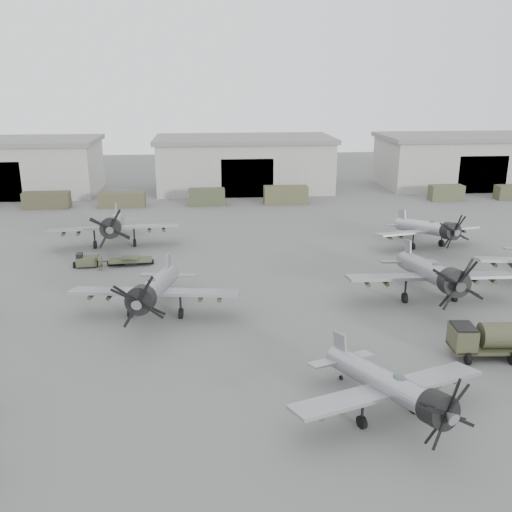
{
  "coord_description": "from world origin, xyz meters",
  "views": [
    {
      "loc": [
        -6.83,
        -32.44,
        17.78
      ],
      "look_at": [
        -2.27,
        16.33,
        2.5
      ],
      "focal_mm": 40.0,
      "sensor_mm": 36.0,
      "label": 1
    }
  ],
  "objects_px": {
    "aircraft_near_1": "(392,387)",
    "aircraft_mid_2": "(432,273)",
    "aircraft_far_1": "(429,229)",
    "fuel_tanker": "(497,338)",
    "aircraft_far_0": "(114,225)",
    "aircraft_mid_1": "(154,289)",
    "tug_trailer": "(104,261)",
    "ground_crew": "(100,261)"
  },
  "relations": [
    {
      "from": "tug_trailer",
      "to": "aircraft_mid_1",
      "type": "bearing_deg",
      "value": -69.42
    },
    {
      "from": "fuel_tanker",
      "to": "ground_crew",
      "type": "xyz_separation_m",
      "value": [
        -29.25,
        20.77,
        -0.46
      ]
    },
    {
      "from": "aircraft_far_1",
      "to": "fuel_tanker",
      "type": "bearing_deg",
      "value": -114.32
    },
    {
      "from": "aircraft_mid_2",
      "to": "aircraft_far_0",
      "type": "xyz_separation_m",
      "value": [
        -28.34,
        18.77,
        0.03
      ]
    },
    {
      "from": "aircraft_far_0",
      "to": "aircraft_far_1",
      "type": "distance_m",
      "value": 34.34
    },
    {
      "from": "aircraft_mid_2",
      "to": "aircraft_far_0",
      "type": "bearing_deg",
      "value": 147.79
    },
    {
      "from": "aircraft_mid_1",
      "to": "fuel_tanker",
      "type": "relative_size",
      "value": 2.06
    },
    {
      "from": "tug_trailer",
      "to": "fuel_tanker",
      "type": "bearing_deg",
      "value": -40.75
    },
    {
      "from": "fuel_tanker",
      "to": "aircraft_far_1",
      "type": "bearing_deg",
      "value": 83.46
    },
    {
      "from": "aircraft_far_1",
      "to": "tug_trailer",
      "type": "xyz_separation_m",
      "value": [
        -34.36,
        -3.12,
        -1.66
      ]
    },
    {
      "from": "aircraft_mid_1",
      "to": "aircraft_far_0",
      "type": "xyz_separation_m",
      "value": [
        -5.85,
        19.94,
        0.17
      ]
    },
    {
      "from": "aircraft_mid_2",
      "to": "fuel_tanker",
      "type": "xyz_separation_m",
      "value": [
        0.63,
        -9.79,
        -1.14
      ]
    },
    {
      "from": "aircraft_mid_2",
      "to": "tug_trailer",
      "type": "height_order",
      "value": "aircraft_mid_2"
    },
    {
      "from": "aircraft_mid_1",
      "to": "tug_trailer",
      "type": "height_order",
      "value": "aircraft_mid_1"
    },
    {
      "from": "ground_crew",
      "to": "aircraft_far_1",
      "type": "bearing_deg",
      "value": -59.46
    },
    {
      "from": "fuel_tanker",
      "to": "ground_crew",
      "type": "relative_size",
      "value": 3.45
    },
    {
      "from": "aircraft_near_1",
      "to": "aircraft_far_1",
      "type": "relative_size",
      "value": 0.94
    },
    {
      "from": "aircraft_far_0",
      "to": "aircraft_far_1",
      "type": "xyz_separation_m",
      "value": [
        34.17,
        -3.38,
        -0.36
      ]
    },
    {
      "from": "fuel_tanker",
      "to": "tug_trailer",
      "type": "xyz_separation_m",
      "value": [
        -29.17,
        22.06,
        -0.84
      ]
    },
    {
      "from": "aircraft_far_1",
      "to": "aircraft_near_1",
      "type": "bearing_deg",
      "value": -127.29
    },
    {
      "from": "aircraft_mid_1",
      "to": "aircraft_mid_2",
      "type": "xyz_separation_m",
      "value": [
        22.49,
        1.17,
        0.14
      ]
    },
    {
      "from": "aircraft_far_0",
      "to": "ground_crew",
      "type": "xyz_separation_m",
      "value": [
        -0.28,
        -7.79,
        -1.63
      ]
    },
    {
      "from": "fuel_tanker",
      "to": "tug_trailer",
      "type": "height_order",
      "value": "fuel_tanker"
    },
    {
      "from": "aircraft_mid_1",
      "to": "ground_crew",
      "type": "relative_size",
      "value": 7.09
    },
    {
      "from": "fuel_tanker",
      "to": "tug_trailer",
      "type": "distance_m",
      "value": 36.58
    },
    {
      "from": "aircraft_near_1",
      "to": "aircraft_far_0",
      "type": "distance_m",
      "value": 40.29
    },
    {
      "from": "aircraft_far_0",
      "to": "fuel_tanker",
      "type": "bearing_deg",
      "value": -49.45
    },
    {
      "from": "aircraft_far_0",
      "to": "tug_trailer",
      "type": "distance_m",
      "value": 6.81
    },
    {
      "from": "fuel_tanker",
      "to": "aircraft_near_1",
      "type": "bearing_deg",
      "value": -139.59
    },
    {
      "from": "ground_crew",
      "to": "aircraft_far_0",
      "type": "bearing_deg",
      "value": 21.22
    },
    {
      "from": "aircraft_near_1",
      "to": "ground_crew",
      "type": "bearing_deg",
      "value": 106.88
    },
    {
      "from": "aircraft_mid_2",
      "to": "aircraft_far_1",
      "type": "relative_size",
      "value": 1.14
    },
    {
      "from": "aircraft_far_1",
      "to": "fuel_tanker",
      "type": "distance_m",
      "value": 25.72
    },
    {
      "from": "fuel_tanker",
      "to": "aircraft_mid_1",
      "type": "bearing_deg",
      "value": 164.67
    },
    {
      "from": "aircraft_far_1",
      "to": "fuel_tanker",
      "type": "xyz_separation_m",
      "value": [
        -5.19,
        -25.18,
        -0.81
      ]
    },
    {
      "from": "aircraft_mid_1",
      "to": "aircraft_far_0",
      "type": "bearing_deg",
      "value": 114.42
    },
    {
      "from": "aircraft_near_1",
      "to": "aircraft_mid_2",
      "type": "xyz_separation_m",
      "value": [
        8.76,
        16.44,
        0.44
      ]
    },
    {
      "from": "aircraft_near_1",
      "to": "aircraft_mid_2",
      "type": "relative_size",
      "value": 0.82
    },
    {
      "from": "aircraft_near_1",
      "to": "ground_crew",
      "type": "xyz_separation_m",
      "value": [
        -19.85,
        27.42,
        -1.16
      ]
    },
    {
      "from": "aircraft_near_1",
      "to": "tug_trailer",
      "type": "xyz_separation_m",
      "value": [
        -19.77,
        28.71,
        -1.54
      ]
    },
    {
      "from": "aircraft_mid_1",
      "to": "tug_trailer",
      "type": "xyz_separation_m",
      "value": [
        -6.05,
        13.44,
        -1.85
      ]
    },
    {
      "from": "aircraft_near_1",
      "to": "aircraft_mid_2",
      "type": "bearing_deg",
      "value": 42.92
    }
  ]
}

